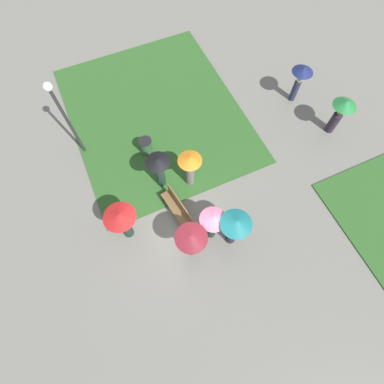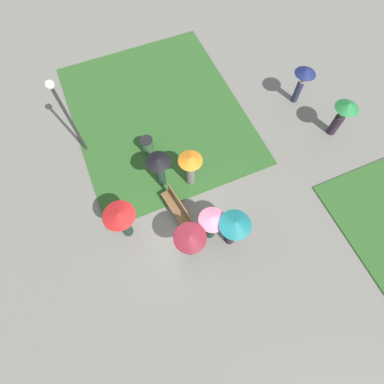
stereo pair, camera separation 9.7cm
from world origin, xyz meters
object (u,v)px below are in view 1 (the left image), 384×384
crowd_person_black (159,168)px  crowd_person_maroon (191,240)px  trash_bin (146,146)px  crowd_person_red (122,221)px  crowd_person_teal (235,227)px  crowd_person_pink (213,222)px  lamp_post (62,112)px  crowd_person_orange (190,167)px  park_bench (178,208)px  lone_walker_far_path (300,77)px  lone_walker_mid_plaza (341,111)px

crowd_person_black → crowd_person_maroon: (3.10, -0.04, 0.09)m
trash_bin → crowd_person_red: crowd_person_red is taller
crowd_person_teal → crowd_person_pink: crowd_person_teal is taller
lamp_post → crowd_person_orange: lamp_post is taller
crowd_person_teal → crowd_person_black: size_ratio=1.03×
crowd_person_black → crowd_person_maroon: crowd_person_black is taller
crowd_person_red → crowd_person_teal: 3.91m
lamp_post → crowd_person_orange: 5.09m
crowd_person_black → park_bench: bearing=81.6°
lamp_post → crowd_person_maroon: size_ratio=2.11×
crowd_person_pink → crowd_person_black: bearing=153.0°
crowd_person_red → crowd_person_teal: (1.81, 3.46, 0.11)m
crowd_person_black → lone_walker_far_path: bearing=179.6°
park_bench → crowd_person_orange: 1.63m
crowd_person_black → lone_walker_mid_plaza: crowd_person_black is taller
trash_bin → lone_walker_far_path: (0.01, 7.43, 0.96)m
crowd_person_pink → park_bench: bearing=165.7°
crowd_person_red → crowd_person_black: crowd_person_black is taller
park_bench → crowd_person_black: 1.70m
crowd_person_orange → lone_walker_mid_plaza: 6.90m
park_bench → crowd_person_red: bearing=-99.0°
crowd_person_red → lone_walker_mid_plaza: bearing=-24.6°
trash_bin → crowd_person_orange: (2.15, 1.11, 0.81)m
crowd_person_pink → lone_walker_mid_plaza: lone_walker_mid_plaza is taller
crowd_person_teal → crowd_person_black: (-3.29, -1.51, -0.14)m
park_bench → lone_walker_far_path: (-3.22, 7.30, 0.91)m
park_bench → lone_walker_mid_plaza: size_ratio=0.97×
crowd_person_black → crowd_person_maroon: size_ratio=1.03×
lamp_post → crowd_person_pink: 6.76m
trash_bin → crowd_person_teal: bearing=16.6°
crowd_person_orange → crowd_person_maroon: bearing=-53.5°
crowd_person_pink → lone_walker_far_path: bearing=79.7°
lone_walker_far_path → park_bench: bearing=134.0°
crowd_person_red → crowd_person_maroon: 2.51m
crowd_person_pink → lone_walker_far_path: (-4.53, 6.52, 0.07)m
crowd_person_pink → lone_walker_mid_plaza: (-2.25, 7.09, -0.04)m
park_bench → lone_walker_mid_plaza: 7.97m
crowd_person_black → crowd_person_maroon: 3.10m
lone_walker_mid_plaza → crowd_person_orange: bearing=-118.2°
lamp_post → crowd_person_red: 4.59m
lamp_post → crowd_person_black: 4.04m
crowd_person_maroon → crowd_person_black: bearing=119.3°
crowd_person_black → trash_bin: bearing=-103.5°
park_bench → crowd_person_teal: bearing=28.1°
crowd_person_red → crowd_person_pink: (1.31, 2.86, -0.02)m
crowd_person_teal → lone_walker_far_path: crowd_person_teal is taller
crowd_person_black → crowd_person_teal: bearing=101.0°
crowd_person_black → crowd_person_pink: size_ratio=1.04×
lamp_post → crowd_person_orange: size_ratio=2.10×
crowd_person_red → crowd_person_black: bearing=7.1°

